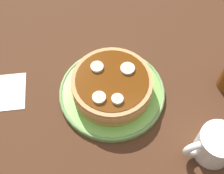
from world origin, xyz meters
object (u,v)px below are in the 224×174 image
at_px(banana_slice_2, 118,99).
at_px(coffee_mug, 214,145).
at_px(banana_slice_1, 99,98).
at_px(pancake_stack, 112,85).
at_px(napkin, 4,92).
at_px(banana_slice_3, 97,67).
at_px(plate, 112,92).
at_px(banana_slice_0, 128,69).

relative_size(banana_slice_2, coffee_mug, 0.23).
height_order(banana_slice_1, banana_slice_2, same).
distance_m(pancake_stack, napkin, 0.28).
relative_size(pancake_stack, banana_slice_2, 7.54).
height_order(banana_slice_2, banana_slice_3, banana_slice_2).
xyz_separation_m(banana_slice_1, banana_slice_2, (-0.04, 0.01, 0.00)).
bearing_deg(banana_slice_1, napkin, -24.94).
bearing_deg(banana_slice_1, pancake_stack, -132.65).
relative_size(plate, coffee_mug, 2.24).
bearing_deg(banana_slice_1, banana_slice_0, -141.81).
xyz_separation_m(pancake_stack, banana_slice_1, (0.04, 0.04, 0.03)).
xyz_separation_m(plate, napkin, (0.27, -0.06, -0.01)).
xyz_separation_m(banana_slice_0, banana_slice_3, (0.07, -0.02, 0.00)).
bearing_deg(coffee_mug, plate, -46.78).
distance_m(banana_slice_0, banana_slice_3, 0.07).
height_order(pancake_stack, banana_slice_1, banana_slice_1).
bearing_deg(banana_slice_2, pancake_stack, -90.73).
distance_m(banana_slice_1, napkin, 0.26).
bearing_deg(napkin, banana_slice_0, 172.37).
distance_m(banana_slice_1, banana_slice_3, 0.09).
bearing_deg(coffee_mug, napkin, -29.71).
bearing_deg(banana_slice_3, banana_slice_1, 82.30).
height_order(banana_slice_0, napkin, banana_slice_0).
bearing_deg(banana_slice_0, banana_slice_1, 38.19).
distance_m(plate, banana_slice_3, 0.08).
xyz_separation_m(banana_slice_3, coffee_mug, (-0.22, 0.24, -0.03)).
height_order(banana_slice_3, coffee_mug, coffee_mug).
bearing_deg(banana_slice_0, napkin, -7.63).
bearing_deg(pancake_stack, coffee_mug, 133.06).
bearing_deg(banana_slice_2, banana_slice_0, -118.60).
distance_m(plate, coffee_mug, 0.27).
distance_m(pancake_stack, banana_slice_3, 0.06).
xyz_separation_m(banana_slice_1, coffee_mug, (-0.23, 0.15, -0.03)).
height_order(banana_slice_0, coffee_mug, coffee_mug).
bearing_deg(napkin, plate, 166.97).
relative_size(banana_slice_2, banana_slice_3, 0.87).
bearing_deg(napkin, banana_slice_1, 155.06).
xyz_separation_m(plate, coffee_mug, (-0.19, 0.20, 0.03)).
height_order(banana_slice_2, coffee_mug, coffee_mug).
height_order(banana_slice_3, napkin, banana_slice_3).
xyz_separation_m(pancake_stack, coffee_mug, (-0.19, 0.20, 0.00)).
bearing_deg(banana_slice_2, banana_slice_1, -17.90).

